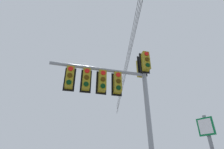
{
  "coord_description": "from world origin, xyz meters",
  "views": [
    {
      "loc": [
        6.21,
        -3.86,
        1.93
      ],
      "look_at": [
        -0.26,
        -2.09,
        5.69
      ],
      "focal_mm": 28.91,
      "sensor_mm": 36.0,
      "label": 1
    }
  ],
  "objects": [
    {
      "name": "signal_mast_assembly",
      "position": [
        -0.27,
        -1.74,
        5.03
      ],
      "size": [
        0.96,
        4.3,
        6.95
      ],
      "color": "gray",
      "rests_on": "ground"
    },
    {
      "name": "overhead_wire_span",
      "position": [
        -1.64,
        -0.27,
        9.89
      ],
      "size": [
        30.96,
        7.05,
        1.1
      ],
      "color": "black"
    }
  ]
}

